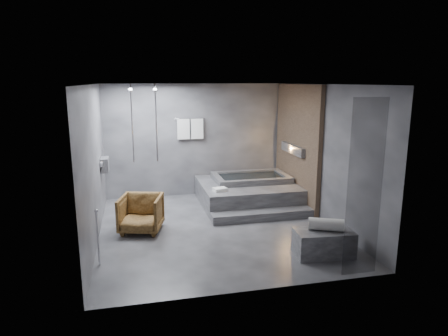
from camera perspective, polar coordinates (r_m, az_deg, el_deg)
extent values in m
plane|color=#2F2F31|center=(8.04, -1.06, -8.52)|extent=(5.00, 5.00, 0.00)
cube|color=#4E4E51|center=(7.51, -1.15, 11.86)|extent=(4.50, 5.00, 0.04)
cube|color=#39393E|center=(10.08, -4.03, 3.97)|extent=(4.50, 0.04, 2.80)
cube|color=#39393E|center=(5.30, 4.47, -3.73)|extent=(4.50, 0.04, 2.80)
cube|color=#39393E|center=(7.53, -18.10, 0.53)|extent=(0.04, 5.00, 2.80)
cube|color=#39393E|center=(8.40, 14.10, 1.94)|extent=(0.04, 5.00, 2.80)
cube|color=#A07D5E|center=(9.49, 10.38, 3.28)|extent=(0.10, 2.40, 2.78)
cube|color=#FF9938|center=(9.47, 9.91, 2.67)|extent=(0.14, 1.20, 0.20)
cube|color=gray|center=(8.95, -16.66, 0.46)|extent=(0.16, 0.42, 0.30)
imported|color=beige|center=(8.86, -16.61, 0.05)|extent=(0.08, 0.08, 0.21)
imported|color=beige|center=(9.06, -16.53, 0.14)|extent=(0.07, 0.07, 0.15)
cylinder|color=silver|center=(9.47, -9.67, 6.34)|extent=(0.04, 0.04, 1.80)
cylinder|color=silver|center=(9.45, -13.02, 6.19)|extent=(0.04, 0.04, 1.80)
cylinder|color=silver|center=(9.93, -4.88, 7.03)|extent=(0.75, 0.02, 0.02)
cube|color=white|center=(9.92, -5.82, 5.55)|extent=(0.30, 0.06, 0.50)
cube|color=white|center=(9.96, -3.87, 5.62)|extent=(0.30, 0.06, 0.50)
cylinder|color=silver|center=(6.64, -17.56, -9.58)|extent=(0.04, 0.04, 0.90)
cube|color=black|center=(6.04, 19.45, -2.89)|extent=(0.55, 0.01, 2.60)
cube|color=#343436|center=(9.54, 3.32, -3.57)|extent=(2.20, 2.00, 0.50)
cube|color=#343436|center=(8.52, 5.53, -6.72)|extent=(2.20, 0.36, 0.18)
cube|color=#363638|center=(6.98, 14.03, -10.33)|extent=(1.00, 0.61, 0.43)
imported|color=#3F270F|center=(7.91, -11.77, -6.39)|extent=(0.95, 0.96, 0.72)
cylinder|color=silver|center=(6.89, 14.37, -7.81)|extent=(0.61, 0.43, 0.21)
cube|color=white|center=(8.74, -0.58, -3.09)|extent=(0.32, 0.27, 0.08)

